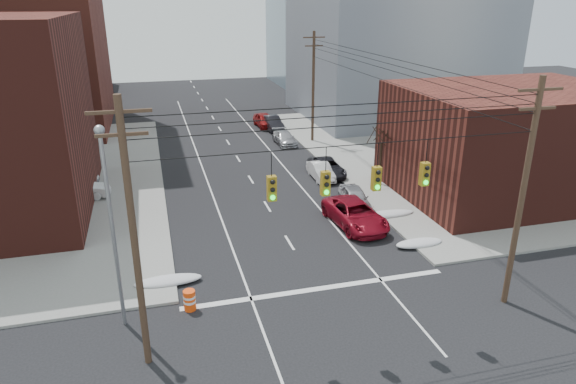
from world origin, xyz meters
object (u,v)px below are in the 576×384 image
parked_car_a (355,197)px  lot_car_a (80,190)px  parked_car_c (327,167)px  parked_car_f (272,123)px  red_pickup (355,214)px  parked_car_e (265,120)px  lot_car_c (3,200)px  parked_car_d (284,138)px  parked_car_b (321,171)px  lot_car_b (68,179)px  construction_barrel (190,300)px

parked_car_a → lot_car_a: (-18.95, 6.47, 0.11)m
parked_car_c → parked_car_f: size_ratio=1.07×
red_pickup → parked_car_c: bearing=76.2°
parked_car_e → lot_car_c: size_ratio=0.91×
parked_car_a → parked_car_d: 17.52m
parked_car_a → parked_car_b: parked_car_a is taller
lot_car_b → red_pickup: bearing=-127.8°
parked_car_a → lot_car_b: bearing=162.5°
parked_car_e → parked_car_f: size_ratio=1.01×
parked_car_b → construction_barrel: (-12.13, -16.37, -0.13)m
parked_car_c → construction_barrel: size_ratio=4.78×
parked_car_b → parked_car_d: parked_car_b is taller
parked_car_b → parked_car_c: size_ratio=0.81×
lot_car_b → construction_barrel: 20.73m
parked_car_a → construction_barrel: parked_car_a is taller
red_pickup → parked_car_a: (1.18, 2.99, -0.08)m
parked_car_f → parked_car_e: bearing=109.5°
parked_car_a → parked_car_b: (-0.36, 6.41, -0.06)m
lot_car_a → parked_car_f: bearing=-44.9°
red_pickup → parked_car_b: 9.44m
lot_car_b → parked_car_b: bearing=-103.2°
parked_car_d → lot_car_c: 26.28m
parked_car_e → construction_barrel: parked_car_e is taller
parked_car_d → parked_car_b: bearing=-90.2°
parked_car_f → construction_barrel: bearing=-112.3°
lot_car_a → lot_car_b: 3.08m
red_pickup → lot_car_b: bearing=142.2°
parked_car_a → parked_car_f: 23.78m
red_pickup → parked_car_e: bearing=84.5°
lot_car_b → lot_car_a: bearing=-162.0°
construction_barrel → parked_car_a: bearing=38.6°
red_pickup → parked_car_f: red_pickup is taller
red_pickup → parked_car_e: (0.33, 28.21, -0.01)m
parked_car_d → parked_car_f: bearing=86.7°
lot_car_b → construction_barrel: bearing=-163.2°
parked_car_c → lot_car_a: 19.37m
red_pickup → parked_car_d: size_ratio=1.31×
construction_barrel → red_pickup: bearing=31.6°
lot_car_b → construction_barrel: lot_car_b is taller
parked_car_e → lot_car_b: parked_car_e is taller
parked_car_f → lot_car_b: parked_car_f is taller
parked_car_d → lot_car_a: 21.48m
red_pickup → parked_car_a: 3.22m
red_pickup → parked_car_f: 26.78m
parked_car_b → parked_car_e: bearing=92.3°
red_pickup → construction_barrel: (-11.30, -6.97, -0.27)m
parked_car_f → lot_car_b: (-19.87, -14.47, 0.04)m
parked_car_a → parked_car_c: bearing=94.0°
lot_car_b → lot_car_c: lot_car_c is taller
lot_car_b → construction_barrel: (7.65, -19.26, -0.27)m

